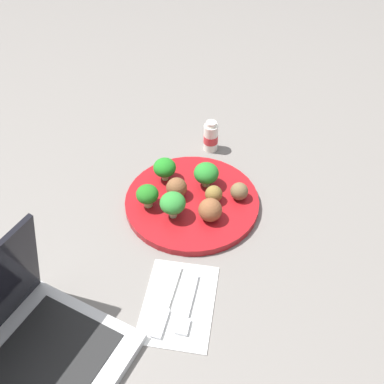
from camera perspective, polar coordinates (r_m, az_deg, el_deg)
The scene contains 15 objects.
ground_plane at distance 0.94m, azimuth 0.00°, elevation -1.59°, with size 4.00×4.00×0.00m, color slate.
plate at distance 0.93m, azimuth 0.00°, elevation -1.24°, with size 0.28×0.28×0.02m, color maroon.
broccoli_floret_back_right at distance 0.90m, azimuth -5.76°, elevation -0.34°, with size 0.05×0.05×0.05m.
broccoli_floret_mid_right at distance 0.94m, azimuth 1.85°, elevation 2.40°, with size 0.05×0.05×0.05m.
broccoli_floret_center at distance 0.87m, azimuth -2.49°, elevation -1.47°, with size 0.05×0.05×0.06m.
broccoli_floret_front_right at distance 0.95m, azimuth -3.53°, elevation 3.12°, with size 0.05×0.05×0.05m.
meatball_mid_left at distance 0.91m, azimuth 2.80°, elevation -0.29°, with size 0.04×0.04×0.04m, color brown.
meatball_front_left at distance 0.92m, azimuth 6.09°, elevation 0.09°, with size 0.04×0.04×0.04m, color brown.
meatball_center at distance 0.87m, azimuth 2.36°, elevation -2.31°, with size 0.05×0.05×0.05m, color brown.
meatball_back_right at distance 0.92m, azimuth -1.99°, elevation 0.53°, with size 0.04×0.04×0.04m, color brown.
napkin at distance 0.78m, azimuth -1.78°, elevation -14.04°, with size 0.17×0.12×0.01m, color white.
fork at distance 0.77m, azimuth -0.57°, elevation -14.50°, with size 0.12×0.03×0.01m.
knife at distance 0.78m, azimuth -3.27°, elevation -14.08°, with size 0.15×0.04×0.01m.
yogurt_bottle at distance 1.06m, azimuth 2.43°, elevation 7.06°, with size 0.03×0.03×0.08m.
laptop at distance 0.73m, azimuth -22.85°, elevation -21.04°, with size 0.38×0.33×0.21m.
Camera 1 is at (0.66, 0.06, 0.67)m, focal length 41.51 mm.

